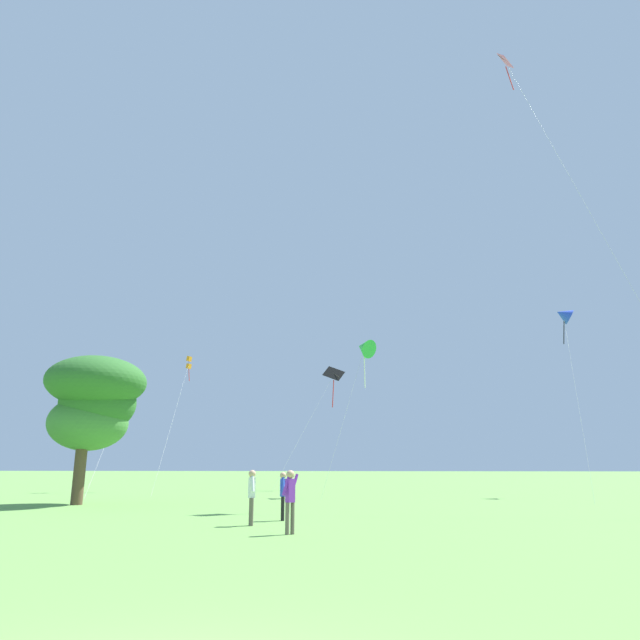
# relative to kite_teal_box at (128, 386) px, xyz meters

# --- Properties ---
(kite_teal_box) EXTENTS (2.27, 8.94, 8.20)m
(kite_teal_box) POSITION_rel_kite_teal_box_xyz_m (0.00, 0.00, 0.00)
(kite_teal_box) COLOR teal
(kite_teal_box) RESTS_ON ground_plane
(kite_blue_delta) EXTENTS (2.83, 9.26, 12.04)m
(kite_blue_delta) POSITION_rel_kite_teal_box_xyz_m (30.48, -2.22, 3.93)
(kite_blue_delta) COLOR blue
(kite_blue_delta) RESTS_ON ground_plane
(kite_black_large) EXTENTS (4.70, 6.51, 9.66)m
(kite_black_large) POSITION_rel_kite_teal_box_xyz_m (14.56, 5.42, 0.94)
(kite_black_large) COLOR black
(kite_black_large) RESTS_ON ground_plane
(kite_green_small) EXTENTS (3.22, 5.15, 9.81)m
(kite_green_small) POSITION_rel_kite_teal_box_xyz_m (17.46, -4.18, 1.63)
(kite_green_small) COLOR green
(kite_green_small) RESTS_ON ground_plane
(kite_orange_box) EXTENTS (1.15, 8.19, 9.85)m
(kite_orange_box) POSITION_rel_kite_teal_box_xyz_m (4.00, 1.39, 1.78)
(kite_orange_box) COLOR orange
(kite_orange_box) RESTS_ON ground_plane
(kite_pink_low) EXTENTS (4.45, 11.70, 26.74)m
(kite_pink_low) POSITION_rel_kite_teal_box_xyz_m (27.03, -9.27, 16.56)
(kite_pink_low) COLOR pink
(kite_pink_low) RESTS_ON ground_plane
(person_in_blue_jacket) EXTENTS (0.29, 0.51, 1.63)m
(person_in_blue_jacket) POSITION_rel_kite_teal_box_xyz_m (14.59, -22.32, -6.45)
(person_in_blue_jacket) COLOR #665B4C
(person_in_blue_jacket) RESTS_ON ground_plane
(person_foreground_watcher) EXTENTS (0.22, 0.50, 1.55)m
(person_foreground_watcher) POSITION_rel_kite_teal_box_xyz_m (15.25, -20.60, -6.50)
(person_foreground_watcher) COLOR black
(person_foreground_watcher) RESTS_ON ground_plane
(person_far_back) EXTENTS (0.44, 0.42, 1.64)m
(person_far_back) POSITION_rel_kite_teal_box_xyz_m (16.14, -24.49, -6.44)
(person_far_back) COLOR #665B4C
(person_far_back) RESTS_ON ground_plane
(tree_right_cluster) EXTENTS (4.71, 4.71, 6.95)m
(tree_right_cluster) POSITION_rel_kite_teal_box_xyz_m (4.66, -13.62, -2.58)
(tree_right_cluster) COLOR brown
(tree_right_cluster) RESTS_ON ground_plane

